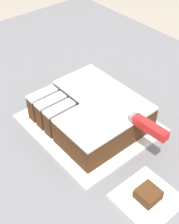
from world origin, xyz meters
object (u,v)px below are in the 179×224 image
at_px(cake_board, 90,123).
at_px(knife, 136,118).
at_px(cake, 92,112).
at_px(brownie, 148,194).

relative_size(cake_board, knife, 0.99).
relative_size(cake, knife, 0.81).
relative_size(knife, brownie, 7.13).
bearing_deg(cake, cake_board, -138.38).
height_order(cake, brownie, cake).
xyz_separation_m(cake_board, brownie, (0.27, -0.06, 0.02)).
relative_size(cake_board, brownie, 7.04).
bearing_deg(cake, knife, 14.69).
distance_m(cake_board, brownie, 0.28).
height_order(cake_board, brownie, brownie).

